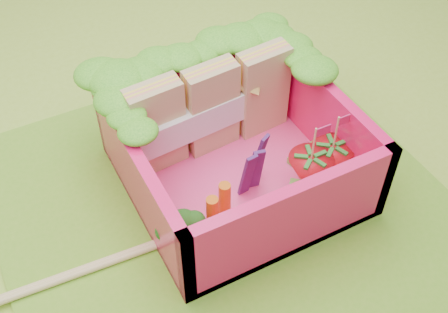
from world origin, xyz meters
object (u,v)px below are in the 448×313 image
broccoli (183,227)px  strawberry_left (309,174)px  sandwich_stack (212,108)px  bento_box (236,149)px  strawberry_right (330,162)px  chopsticks (42,285)px

broccoli → strawberry_left: strawberry_left is taller
sandwich_stack → broccoli: 0.85m
broccoli → strawberry_left: bearing=2.2°
bento_box → strawberry_right: bearing=-29.6°
bento_box → chopsticks: bearing=-171.2°
sandwich_stack → broccoli: sandwich_stack is taller
bento_box → broccoli: bearing=-146.3°
sandwich_stack → strawberry_right: bearing=-51.0°
broccoli → bento_box: bearing=33.7°
broccoli → sandwich_stack: bearing=52.2°
broccoli → strawberry_right: (1.01, 0.06, -0.04)m
sandwich_stack → broccoli: size_ratio=3.30×
strawberry_left → sandwich_stack: bearing=117.0°
broccoli → strawberry_right: strawberry_right is taller
sandwich_stack → strawberry_right: (0.49, -0.61, -0.16)m
broccoli → chopsticks: bearing=169.6°
bento_box → broccoli: size_ratio=3.88×
broccoli → strawberry_left: size_ratio=0.66×
chopsticks → strawberry_left: bearing=-3.9°
bento_box → strawberry_left: size_ratio=2.56×
strawberry_right → chopsticks: (-1.79, 0.08, -0.17)m
strawberry_right → chopsticks: strawberry_right is taller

